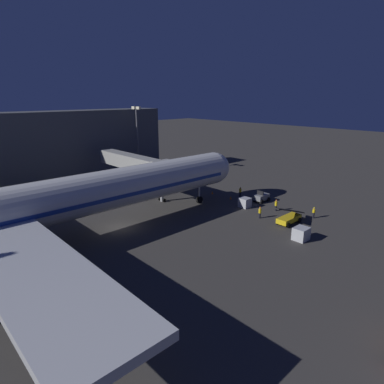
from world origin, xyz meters
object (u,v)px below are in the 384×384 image
at_px(baggage_tug_lead, 261,197).
at_px(ground_crew_under_port_wing, 276,205).
at_px(baggage_container_mid_row, 245,203).
at_px(apron_floodlight_mast, 137,135).
at_px(ground_crew_near_nose_gear, 240,192).
at_px(traffic_cone_nose_port, 231,198).
at_px(ground_crew_by_tug, 314,212).
at_px(ground_crew_by_belt_loader, 260,212).
at_px(airliner_at_gate, 7,213).
at_px(traffic_cone_nose_starboard, 212,192).
at_px(belt_loader, 289,218).
at_px(jet_bridge, 140,164).
at_px(baggage_container_far_row, 301,234).

distance_m(baggage_tug_lead, ground_crew_under_port_wing, 4.90).
bearing_deg(baggage_container_mid_row, apron_floodlight_mast, -2.44).
distance_m(ground_crew_near_nose_gear, traffic_cone_nose_port, 2.33).
distance_m(apron_floodlight_mast, ground_crew_by_tug, 42.78).
height_order(ground_crew_under_port_wing, ground_crew_by_tug, ground_crew_under_port_wing).
distance_m(baggage_container_mid_row, ground_crew_under_port_wing, 4.92).
xyz_separation_m(apron_floodlight_mast, ground_crew_by_belt_loader, (-36.59, 3.72, -7.95)).
xyz_separation_m(apron_floodlight_mast, ground_crew_near_nose_gear, (-28.00, -2.40, -7.91)).
xyz_separation_m(airliner_at_gate, ground_crew_under_port_wing, (-10.90, -34.67, -4.45)).
distance_m(traffic_cone_nose_port, traffic_cone_nose_starboard, 4.40).
distance_m(belt_loader, ground_crew_by_belt_loader, 4.23).
relative_size(jet_bridge, traffic_cone_nose_port, 38.31).
bearing_deg(apron_floodlight_mast, belt_loader, 176.55).
bearing_deg(jet_bridge, ground_crew_near_nose_gear, -140.02).
relative_size(jet_bridge, ground_crew_near_nose_gear, 11.52).
bearing_deg(ground_crew_near_nose_gear, traffic_cone_nose_starboard, 25.03).
bearing_deg(baggage_tug_lead, ground_crew_near_nose_gear, 9.08).
xyz_separation_m(baggage_container_far_row, traffic_cone_nose_port, (16.87, -6.41, -0.53)).
height_order(ground_crew_by_belt_loader, ground_crew_by_tug, ground_crew_by_belt_loader).
xyz_separation_m(jet_bridge, ground_crew_near_nose_gear, (-13.88, -11.64, -4.52)).
height_order(apron_floodlight_mast, ground_crew_near_nose_gear, apron_floodlight_mast).
distance_m(belt_loader, baggage_container_mid_row, 8.70).
height_order(ground_crew_under_port_wing, traffic_cone_nose_port, ground_crew_under_port_wing).
height_order(baggage_tug_lead, ground_crew_near_nose_gear, baggage_tug_lead).
height_order(ground_crew_by_tug, traffic_cone_nose_starboard, ground_crew_by_tug).
distance_m(airliner_at_gate, apron_floodlight_mast, 42.54).
bearing_deg(apron_floodlight_mast, traffic_cone_nose_port, -179.57).
bearing_deg(belt_loader, jet_bridge, 14.37).
xyz_separation_m(baggage_container_mid_row, ground_crew_near_nose_gear, (3.99, -3.77, 0.24)).
relative_size(belt_loader, ground_crew_by_tug, 4.21).
relative_size(apron_floodlight_mast, ground_crew_under_port_wing, 8.33).
bearing_deg(apron_floodlight_mast, ground_crew_by_belt_loader, 174.20).
bearing_deg(baggage_container_far_row, traffic_cone_nose_port, -20.80).
distance_m(baggage_tug_lead, traffic_cone_nose_port, 5.23).
height_order(jet_bridge, baggage_container_mid_row, jet_bridge).
bearing_deg(traffic_cone_nose_starboard, apron_floodlight_mast, 0.51).
bearing_deg(airliner_at_gate, ground_crew_by_belt_loader, -110.19).
bearing_deg(ground_crew_by_belt_loader, baggage_container_far_row, 162.74).
bearing_deg(ground_crew_under_port_wing, ground_crew_near_nose_gear, -10.85).
height_order(apron_floodlight_mast, baggage_tug_lead, apron_floodlight_mast).
xyz_separation_m(ground_crew_by_belt_loader, ground_crew_under_port_wing, (0.19, -4.51, 0.03)).
bearing_deg(belt_loader, traffic_cone_nose_starboard, -8.71).
distance_m(ground_crew_near_nose_gear, traffic_cone_nose_starboard, 5.24).
bearing_deg(baggage_container_mid_row, traffic_cone_nose_starboard, -10.27).
bearing_deg(traffic_cone_nose_starboard, jet_bridge, 45.82).
distance_m(apron_floodlight_mast, traffic_cone_nose_starboard, 24.85).
xyz_separation_m(belt_loader, ground_crew_by_belt_loader, (4.04, 1.27, 0.12)).
bearing_deg(ground_crew_near_nose_gear, ground_crew_under_port_wing, 169.15).
bearing_deg(ground_crew_near_nose_gear, airliner_at_gate, 86.05).
relative_size(ground_crew_by_belt_loader, ground_crew_under_port_wing, 0.97).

